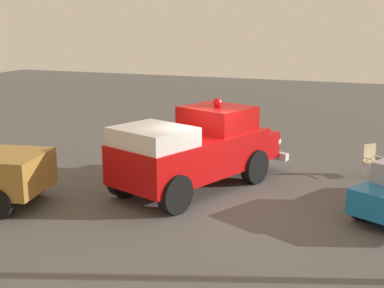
# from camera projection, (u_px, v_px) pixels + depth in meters

# --- Properties ---
(ground_plane) EXTENTS (60.00, 60.00, 0.00)m
(ground_plane) POSITION_uv_depth(u_px,v_px,m) (209.00, 198.00, 14.76)
(ground_plane) COLOR #514F4C
(vintage_fire_truck) EXTENTS (4.20, 6.33, 2.59)m
(vintage_fire_truck) POSITION_uv_depth(u_px,v_px,m) (197.00, 148.00, 15.43)
(vintage_fire_truck) COLOR black
(vintage_fire_truck) RESTS_ON ground
(lawn_chair_near_truck) EXTENTS (0.63, 0.63, 1.02)m
(lawn_chair_near_truck) POSITION_uv_depth(u_px,v_px,m) (230.00, 143.00, 18.81)
(lawn_chair_near_truck) COLOR #B7BABF
(lawn_chair_near_truck) RESTS_ON ground
(lawn_chair_by_car) EXTENTS (0.69, 0.69, 1.02)m
(lawn_chair_by_car) POSITION_uv_depth(u_px,v_px,m) (372.00, 158.00, 16.74)
(lawn_chair_by_car) COLOR #B7BABF
(lawn_chair_by_car) RESTS_ON ground
(spectator_seated) EXTENTS (0.53, 0.63, 1.29)m
(spectator_seated) POSITION_uv_depth(u_px,v_px,m) (230.00, 141.00, 18.66)
(spectator_seated) COLOR #383842
(spectator_seated) RESTS_ON ground
(spectator_standing) EXTENTS (0.42, 0.62, 1.68)m
(spectator_standing) POSITION_uv_depth(u_px,v_px,m) (246.00, 132.00, 18.77)
(spectator_standing) COLOR #2D334C
(spectator_standing) RESTS_ON ground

